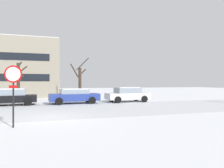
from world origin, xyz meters
TOP-DOWN VIEW (x-y plane):
  - ground_plane at (0.00, 0.00)m, footprint 120.00×120.00m
  - road_surface at (0.00, 3.10)m, footprint 80.00×8.19m
  - stop_sign at (-1.59, -2.11)m, footprint 0.75×0.18m
  - parked_car_black at (-2.92, 7.80)m, footprint 4.14×2.11m
  - parked_car_blue at (2.41, 7.71)m, footprint 4.61×2.23m
  - parked_car_white at (7.74, 7.73)m, footprint 4.39×2.22m
  - tree_far_left at (-2.76, 11.51)m, footprint 1.57×1.54m
  - tree_far_mid at (3.65, 12.29)m, footprint 2.19×2.18m
  - building_far_left at (-4.59, 21.78)m, footprint 12.56×11.69m

SIDE VIEW (x-z plane):
  - ground_plane at x=0.00m, z-range 0.00..0.00m
  - road_surface at x=0.00m, z-range 0.00..0.00m
  - parked_car_blue at x=2.41m, z-range 0.03..1.40m
  - parked_car_black at x=-2.92m, z-range 0.01..1.44m
  - parked_car_white at x=7.74m, z-range 0.01..1.49m
  - stop_sign at x=-1.59m, z-range 0.55..3.25m
  - tree_far_mid at x=3.65m, z-range -0.32..4.55m
  - tree_far_left at x=-2.76m, z-range 0.10..4.23m
  - building_far_left at x=-4.59m, z-range 0.00..7.75m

